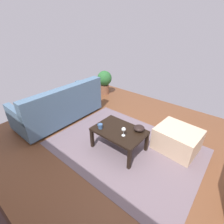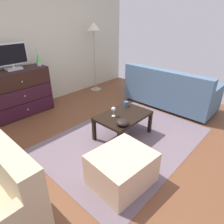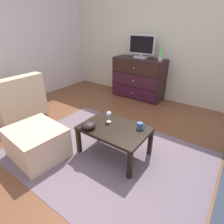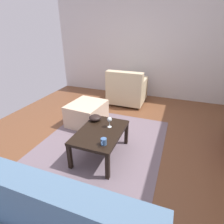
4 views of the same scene
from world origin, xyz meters
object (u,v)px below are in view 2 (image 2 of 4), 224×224
object	(u,v)px
coffee_table	(123,117)
couch_large	(169,92)
standing_lamp	(94,33)
mug	(126,104)
ottoman	(122,169)
lava_lamp	(38,59)
wine_glass	(113,109)
tv	(11,56)
dresser	(19,93)
bowl_decorative	(123,122)

from	to	relation	value
coffee_table	couch_large	world-z (taller)	couch_large
coffee_table	standing_lamp	distance (m)	2.60
mug	ottoman	distance (m)	1.37
ottoman	mug	bearing A→B (deg)	36.95
lava_lamp	wine_glass	size ratio (longest dim) A/B	2.10
tv	wine_glass	xyz separation A→B (m)	(0.60, -1.99, -0.64)
couch_large	ottoman	bearing A→B (deg)	-164.12
standing_lamp	tv	bearing A→B (deg)	177.92
coffee_table	mug	xyz separation A→B (m)	(0.28, 0.17, 0.09)
coffee_table	couch_large	distance (m)	1.63
dresser	tv	bearing A→B (deg)	62.25
coffee_table	bowl_decorative	world-z (taller)	bowl_decorative
wine_glass	standing_lamp	size ratio (longest dim) A/B	0.09
lava_lamp	bowl_decorative	xyz separation A→B (m)	(0.00, -2.21, -0.61)
lava_lamp	ottoman	world-z (taller)	lava_lamp
mug	standing_lamp	xyz separation A→B (m)	(0.97, 1.83, 0.99)
lava_lamp	mug	bearing A→B (deg)	-73.34
lava_lamp	standing_lamp	size ratio (longest dim) A/B	0.20
coffee_table	mug	world-z (taller)	mug
tv	mug	xyz separation A→B (m)	(1.03, -1.90, -0.71)
tv	ottoman	bearing A→B (deg)	-91.08
standing_lamp	bowl_decorative	bearing A→B (deg)	-124.56
couch_large	standing_lamp	xyz separation A→B (m)	(-0.38, 1.95, 1.11)
tv	couch_large	distance (m)	3.23
mug	bowl_decorative	xyz separation A→B (m)	(-0.55, -0.37, -0.00)
lava_lamp	couch_large	bearing A→B (deg)	-45.86
couch_large	tv	bearing A→B (deg)	139.57
lava_lamp	coffee_table	distance (m)	2.14
coffee_table	dresser	bearing A→B (deg)	110.29
dresser	mug	size ratio (longest dim) A/B	10.35
dresser	couch_large	bearing A→B (deg)	-39.94
dresser	bowl_decorative	size ratio (longest dim) A/B	6.26
dresser	couch_large	distance (m)	3.11
mug	couch_large	xyz separation A→B (m)	(1.35, -0.12, -0.12)
lava_lamp	coffee_table	bearing A→B (deg)	-82.41
wine_glass	ottoman	size ratio (longest dim) A/B	0.22
couch_large	ottoman	distance (m)	2.52
dresser	lava_lamp	size ratio (longest dim) A/B	3.57
standing_lamp	lava_lamp	bearing A→B (deg)	179.81
lava_lamp	coffee_table	xyz separation A→B (m)	(0.27, -2.00, -0.70)
wine_glass	standing_lamp	bearing A→B (deg)	53.85
tv	dresser	bearing A→B (deg)	-117.75
dresser	wine_glass	world-z (taller)	dresser
standing_lamp	wine_glass	bearing A→B (deg)	-126.15
bowl_decorative	wine_glass	bearing A→B (deg)	67.80
tv	lava_lamp	distance (m)	0.49
coffee_table	bowl_decorative	size ratio (longest dim) A/B	4.60
tv	bowl_decorative	xyz separation A→B (m)	(0.48, -2.27, -0.71)
couch_large	standing_lamp	bearing A→B (deg)	100.94
tv	ottoman	xyz separation A→B (m)	(-0.05, -2.71, -0.96)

